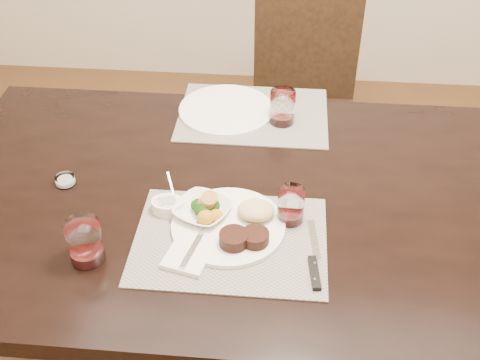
# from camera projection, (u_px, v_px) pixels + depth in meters

# --- Properties ---
(dining_table) EXTENTS (2.00, 1.00, 0.75)m
(dining_table) POSITION_uv_depth(u_px,v_px,m) (305.00, 223.00, 1.61)
(dining_table) COLOR black
(dining_table) RESTS_ON ground
(chair_far) EXTENTS (0.42, 0.42, 0.90)m
(chair_far) POSITION_uv_depth(u_px,v_px,m) (304.00, 97.00, 2.44)
(chair_far) COLOR black
(chair_far) RESTS_ON ground
(placemat_near) EXTENTS (0.46, 0.34, 0.00)m
(placemat_near) POSITION_uv_depth(u_px,v_px,m) (230.00, 240.00, 1.44)
(placemat_near) COLOR gray
(placemat_near) RESTS_ON dining_table
(placemat_far) EXTENTS (0.46, 0.34, 0.00)m
(placemat_far) POSITION_uv_depth(u_px,v_px,m) (253.00, 114.00, 1.88)
(placemat_far) COLOR gray
(placemat_far) RESTS_ON dining_table
(dinner_plate) EXTENTS (0.28, 0.28, 0.05)m
(dinner_plate) POSITION_uv_depth(u_px,v_px,m) (233.00, 224.00, 1.46)
(dinner_plate) COLOR white
(dinner_plate) RESTS_ON placemat_near
(napkin_fork) EXTENTS (0.14, 0.19, 0.02)m
(napkin_fork) POSITION_uv_depth(u_px,v_px,m) (194.00, 246.00, 1.41)
(napkin_fork) COLOR white
(napkin_fork) RESTS_ON placemat_near
(steak_knife) EXTENTS (0.03, 0.23, 0.01)m
(steak_knife) POSITION_uv_depth(u_px,v_px,m) (314.00, 264.00, 1.37)
(steak_knife) COLOR silver
(steak_knife) RESTS_ON placemat_near
(cracker_bowl) EXTENTS (0.18, 0.18, 0.06)m
(cracker_bowl) POSITION_uv_depth(u_px,v_px,m) (203.00, 210.00, 1.49)
(cracker_bowl) COLOR white
(cracker_bowl) RESTS_ON placemat_near
(sauce_ramekin) EXTENTS (0.08, 0.12, 0.06)m
(sauce_ramekin) POSITION_uv_depth(u_px,v_px,m) (168.00, 205.00, 1.51)
(sauce_ramekin) COLOR white
(sauce_ramekin) RESTS_ON placemat_near
(wine_glass_near) EXTENTS (0.07, 0.07, 0.09)m
(wine_glass_near) POSITION_uv_depth(u_px,v_px,m) (291.00, 207.00, 1.47)
(wine_glass_near) COLOR white
(wine_glass_near) RESTS_ON placemat_near
(far_plate) EXTENTS (0.30, 0.30, 0.01)m
(far_plate) POSITION_uv_depth(u_px,v_px,m) (226.00, 110.00, 1.88)
(far_plate) COLOR white
(far_plate) RESTS_ON placemat_far
(wine_glass_far) EXTENTS (0.08, 0.08, 0.10)m
(wine_glass_far) POSITION_uv_depth(u_px,v_px,m) (282.00, 109.00, 1.81)
(wine_glass_far) COLOR white
(wine_glass_far) RESTS_ON placemat_far
(wine_glass_side) EXTENTS (0.08, 0.08, 0.11)m
(wine_glass_side) POSITION_uv_depth(u_px,v_px,m) (85.00, 243.00, 1.37)
(wine_glass_side) COLOR white
(wine_glass_side) RESTS_ON dining_table
(salt_cellar) EXTENTS (0.05, 0.05, 0.02)m
(salt_cellar) POSITION_uv_depth(u_px,v_px,m) (65.00, 181.00, 1.60)
(salt_cellar) COLOR white
(salt_cellar) RESTS_ON dining_table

